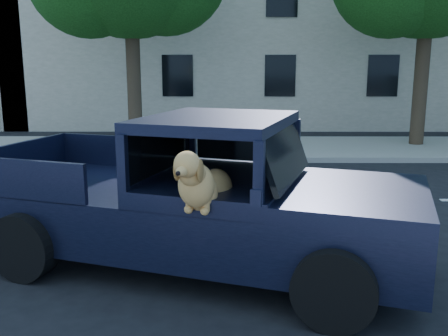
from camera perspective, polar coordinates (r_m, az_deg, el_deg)
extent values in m
plane|color=black|center=(6.90, 9.56, -11.30)|extent=(120.00, 120.00, 0.00)
cube|color=gray|center=(15.71, 4.27, 2.30)|extent=(60.00, 4.00, 0.15)
cylinder|color=#332619|center=(16.13, -10.26, 9.98)|extent=(0.44, 0.44, 4.40)
cylinder|color=#332619|center=(16.99, 21.60, 9.44)|extent=(0.44, 0.44, 4.40)
cube|color=beige|center=(23.19, 10.88, 16.20)|extent=(26.00, 6.00, 9.00)
cube|color=black|center=(6.70, -2.99, -5.56)|extent=(6.11, 3.87, 0.73)
cube|color=black|center=(6.15, 14.91, -3.18)|extent=(2.25, 2.60, 0.18)
cube|color=black|center=(6.33, -0.79, 5.35)|extent=(2.27, 2.53, 0.13)
cube|color=black|center=(6.16, 7.06, 1.46)|extent=(0.85, 1.88, 0.62)
cube|color=black|center=(6.03, -0.33, -5.46)|extent=(0.76, 0.76, 0.42)
cube|color=black|center=(4.90, 3.68, -3.47)|extent=(0.12, 0.09, 0.18)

